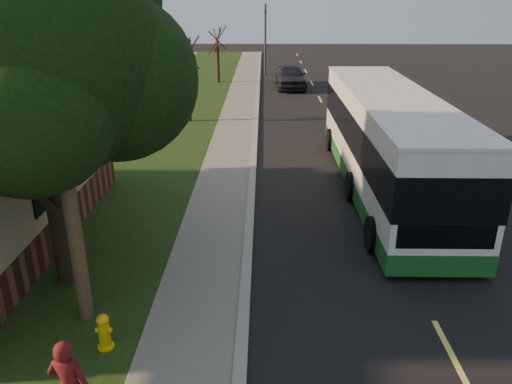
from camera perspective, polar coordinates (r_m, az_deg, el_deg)
ground at (r=10.05m, az=-1.68°, el=-17.74°), size 120.00×120.00×0.00m
road at (r=19.18m, az=11.65°, el=1.99°), size 8.00×80.00×0.01m
curb at (r=18.83m, az=-0.39°, el=2.25°), size 0.25×80.00×0.12m
sidewalk at (r=18.88m, az=-3.42°, el=2.20°), size 2.00×80.00×0.08m
grass_verge at (r=19.46m, az=-13.76°, el=2.19°), size 5.00×80.00×0.07m
fire_hydrant at (r=10.22m, az=-16.97°, el=-15.01°), size 0.32×0.32×0.74m
utility_pole at (r=9.63m, az=-22.08°, el=9.70°), size 2.86×3.21×9.07m
leafy_tree at (r=11.40m, az=-23.49°, el=13.94°), size 6.30×6.00×7.80m
bare_tree_near at (r=26.36m, az=-7.82°, el=12.48°), size 1.38×1.21×4.31m
bare_tree_far at (r=38.13m, az=-4.40°, el=15.28°), size 1.38×1.21×4.03m
traffic_signal at (r=41.84m, az=1.07°, el=17.53°), size 0.18×0.22×5.50m
transit_bus at (r=17.46m, az=14.75°, el=5.84°), size 2.84×12.33×3.33m
skateboard_main at (r=12.98m, az=-19.68°, el=-8.45°), size 0.55×0.81×0.08m
dumpster at (r=19.06m, az=-26.09°, el=2.12°), size 1.55×1.30×1.25m
distant_car at (r=36.27m, az=3.96°, el=13.10°), size 2.15×5.01×1.68m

